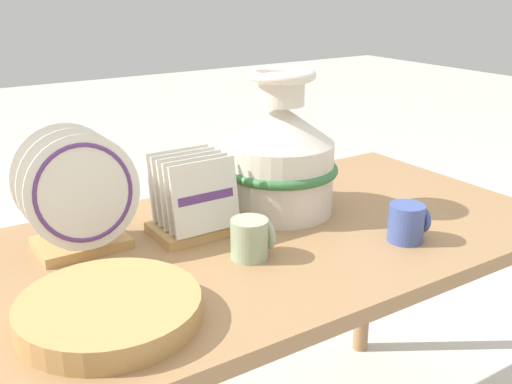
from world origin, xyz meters
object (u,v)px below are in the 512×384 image
at_px(wicker_charger_stack, 110,310).
at_px(ceramic_vase, 281,155).
at_px(dish_rack_square_plates, 193,205).
at_px(mug_sage_glaze, 251,238).
at_px(dish_rack_round_plates, 78,202).
at_px(mug_cobalt_glaze, 407,222).

bearing_deg(wicker_charger_stack, ceramic_vase, 25.88).
relative_size(dish_rack_square_plates, mug_sage_glaze, 2.20).
xyz_separation_m(ceramic_vase, wicker_charger_stack, (-0.55, -0.27, -0.13)).
relative_size(dish_rack_round_plates, mug_sage_glaze, 3.03).
height_order(dish_rack_square_plates, mug_cobalt_glaze, dish_rack_square_plates).
relative_size(dish_rack_square_plates, wicker_charger_stack, 0.60).
bearing_deg(mug_cobalt_glaze, dish_rack_round_plates, 150.51).
relative_size(dish_rack_round_plates, mug_cobalt_glaze, 3.03).
xyz_separation_m(mug_cobalt_glaze, mug_sage_glaze, (-0.34, 0.12, 0.00)).
distance_m(dish_rack_round_plates, wicker_charger_stack, 0.33).
height_order(wicker_charger_stack, mug_sage_glaze, mug_sage_glaze).
bearing_deg(ceramic_vase, dish_rack_round_plates, 174.46).
relative_size(ceramic_vase, mug_sage_glaze, 4.07).
distance_m(dish_rack_square_plates, mug_sage_glaze, 0.19).
bearing_deg(mug_sage_glaze, dish_rack_square_plates, 102.18).
bearing_deg(mug_cobalt_glaze, ceramic_vase, 113.35).
bearing_deg(dish_rack_round_plates, ceramic_vase, -5.54).
height_order(dish_rack_round_plates, mug_cobalt_glaze, dish_rack_round_plates).
height_order(ceramic_vase, dish_rack_square_plates, ceramic_vase).
bearing_deg(wicker_charger_stack, dish_rack_square_plates, 41.11).
height_order(wicker_charger_stack, mug_cobalt_glaze, mug_cobalt_glaze).
distance_m(dish_rack_round_plates, mug_cobalt_glaze, 0.73).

